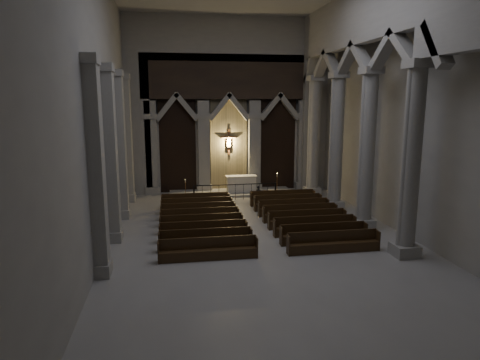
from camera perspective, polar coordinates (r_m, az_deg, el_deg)
The scene contains 11 objects.
room at distance 18.76m, azimuth 3.47°, elevation 14.09°, with size 24.00×24.10×12.00m.
sanctuary_wall at distance 30.09m, azimuth -1.48°, elevation 10.96°, with size 14.00×0.77×12.00m.
right_arcade at distance 21.87m, azimuth 17.29°, elevation 13.75°, with size 1.00×24.00×12.00m.
left_pilasters at distance 22.08m, azimuth -16.13°, elevation 3.58°, with size 0.60×13.00×8.03m.
sanctuary_step at distance 29.86m, azimuth -1.17°, elevation -1.69°, with size 8.50×2.60×0.15m, color #9C9991.
altar at distance 29.95m, azimuth 0.16°, elevation -0.43°, with size 2.14×0.86×1.08m.
altar_rail at distance 27.90m, azimuth -0.63°, elevation -1.22°, with size 5.48×0.09×1.08m.
candle_stand_left at distance 28.66m, azimuth -7.26°, elevation -1.73°, with size 0.22×0.22×1.30m.
candle_stand_right at distance 29.62m, azimuth 4.95°, elevation -1.16°, with size 0.26×0.26×1.52m.
pews at distance 22.22m, azimuth 1.74°, elevation -5.47°, with size 9.48×8.95×0.91m.
worshipper at distance 27.15m, azimuth 2.47°, elevation -1.93°, with size 0.40×0.26×1.09m, color black.
Camera 1 is at (-4.11, -18.27, 6.50)m, focal length 32.00 mm.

